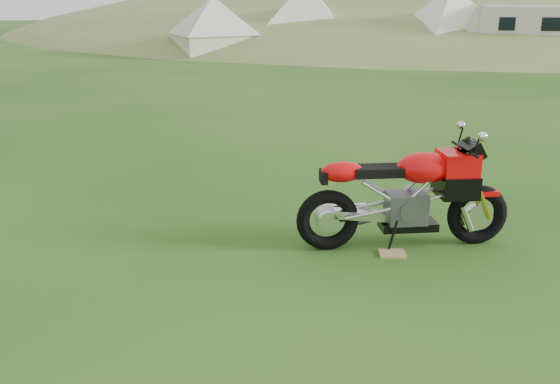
{
  "coord_description": "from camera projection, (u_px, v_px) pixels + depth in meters",
  "views": [
    {
      "loc": [
        -0.72,
        -4.98,
        2.4
      ],
      "look_at": [
        0.13,
        0.4,
        0.66
      ],
      "focal_mm": 40.0,
      "sensor_mm": 36.0,
      "label": 1
    }
  ],
  "objects": [
    {
      "name": "tent_mid",
      "position": [
        305.0,
        18.0,
        26.76
      ],
      "size": [
        3.92,
        3.92,
        2.8
      ],
      "primitive_type": null,
      "rotation": [
        0.0,
        0.0,
        -0.25
      ],
      "color": "white",
      "rests_on": "ground"
    },
    {
      "name": "tent_left",
      "position": [
        213.0,
        25.0,
        24.96
      ],
      "size": [
        3.46,
        3.46,
        2.44
      ],
      "primitive_type": null,
      "rotation": [
        0.0,
        0.0,
        0.26
      ],
      "color": "silver",
      "rests_on": "ground"
    },
    {
      "name": "ground",
      "position": [
        273.0,
        277.0,
        5.53
      ],
      "size": [
        120.0,
        120.0,
        0.0
      ],
      "primitive_type": "plane",
      "color": "#21470F",
      "rests_on": "ground"
    },
    {
      "name": "hillside",
      "position": [
        512.0,
        27.0,
        46.74
      ],
      "size": [
        80.0,
        64.0,
        8.0
      ],
      "primitive_type": "ellipsoid",
      "color": "olive",
      "rests_on": "ground"
    },
    {
      "name": "caravan",
      "position": [
        527.0,
        33.0,
        22.94
      ],
      "size": [
        4.74,
        3.4,
        2.03
      ],
      "primitive_type": null,
      "rotation": [
        0.0,
        0.0,
        -0.38
      ],
      "color": "silver",
      "rests_on": "ground"
    },
    {
      "name": "tent_right",
      "position": [
        450.0,
        22.0,
        24.26
      ],
      "size": [
        3.58,
        3.58,
        2.69
      ],
      "primitive_type": null,
      "rotation": [
        0.0,
        0.0,
        0.17
      ],
      "color": "silver",
      "rests_on": "ground"
    },
    {
      "name": "sport_motorcycle",
      "position": [
        405.0,
        188.0,
        6.03
      ],
      "size": [
        2.04,
        0.61,
        1.21
      ],
      "primitive_type": null,
      "rotation": [
        0.0,
        0.0,
        -0.05
      ],
      "color": "red",
      "rests_on": "ground"
    },
    {
      "name": "hedgerow",
      "position": [
        512.0,
        27.0,
        46.74
      ],
      "size": [
        36.0,
        1.2,
        8.6
      ],
      "primitive_type": null,
      "color": "black",
      "rests_on": "ground"
    },
    {
      "name": "plywood_board",
      "position": [
        392.0,
        253.0,
        6.01
      ],
      "size": [
        0.28,
        0.24,
        0.02
      ],
      "primitive_type": "cube",
      "rotation": [
        0.0,
        0.0,
        -0.16
      ],
      "color": "tan",
      "rests_on": "ground"
    }
  ]
}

